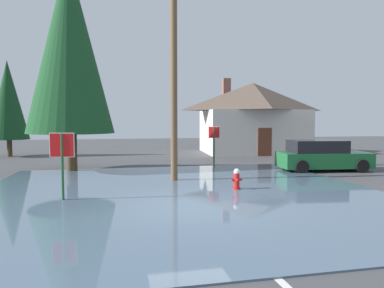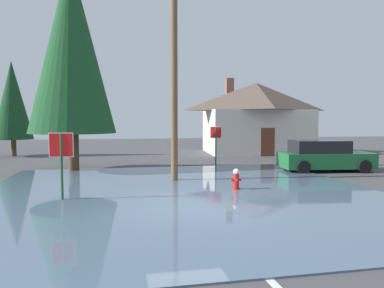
{
  "view_description": "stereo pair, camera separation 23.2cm",
  "coord_description": "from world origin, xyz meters",
  "views": [
    {
      "loc": [
        -2.16,
        -9.77,
        2.49
      ],
      "look_at": [
        0.74,
        3.72,
        1.58
      ],
      "focal_mm": 33.0,
      "sensor_mm": 36.0,
      "label": 1
    },
    {
      "loc": [
        -1.93,
        -9.82,
        2.49
      ],
      "look_at": [
        0.74,
        3.72,
        1.58
      ],
      "focal_mm": 33.0,
      "sensor_mm": 36.0,
      "label": 2
    }
  ],
  "objects": [
    {
      "name": "pine_tree_tall_left",
      "position": [
        -9.47,
        16.88,
        3.93
      ],
      "size": [
        2.67,
        2.67,
        6.68
      ],
      "color": "#4C3823",
      "rests_on": "ground"
    },
    {
      "name": "ground_plane",
      "position": [
        0.0,
        0.0,
        -0.05
      ],
      "size": [
        80.0,
        80.0,
        0.1
      ],
      "primitive_type": "cube",
      "color": "#424244"
    },
    {
      "name": "parked_car",
      "position": [
        7.88,
        6.03,
        0.73
      ],
      "size": [
        4.59,
        2.4,
        1.53
      ],
      "color": "#195B2D",
      "rests_on": "ground"
    },
    {
      "name": "pine_tree_mid_left",
      "position": [
        -4.34,
        8.46,
        6.16
      ],
      "size": [
        4.19,
        4.19,
        10.47
      ],
      "color": "#4C3823",
      "rests_on": "ground"
    },
    {
      "name": "utility_pole",
      "position": [
        0.17,
        4.57,
        4.79
      ],
      "size": [
        1.6,
        0.28,
        9.23
      ],
      "color": "brown",
      "rests_on": "ground"
    },
    {
      "name": "flood_puddle",
      "position": [
        0.02,
        2.03,
        0.02
      ],
      "size": [
        13.71,
        13.62,
        0.04
      ],
      "primitive_type": "cube",
      "color": "#4C6075",
      "rests_on": "ground"
    },
    {
      "name": "stop_sign_near",
      "position": [
        -3.81,
        1.67,
        1.52
      ],
      "size": [
        0.76,
        0.15,
        2.13
      ],
      "color": "#1E4C28",
      "rests_on": "ground"
    },
    {
      "name": "stop_sign_far",
      "position": [
        3.15,
        9.08,
        1.53
      ],
      "size": [
        0.58,
        0.31,
        2.17
      ],
      "color": "#1E4C28",
      "rests_on": "ground"
    },
    {
      "name": "lane_center_stripe",
      "position": [
        0.31,
        -4.96,
        0.0
      ],
      "size": [
        0.2,
        2.62,
        0.01
      ],
      "primitive_type": "cube",
      "rotation": [
        0.0,
        0.0,
        1.6
      ],
      "color": "silver",
      "rests_on": "ground"
    },
    {
      "name": "lane_stop_bar",
      "position": [
        -0.24,
        -1.6,
        0.0
      ],
      "size": [
        3.88,
        0.56,
        0.01
      ],
      "primitive_type": "cube",
      "rotation": [
        0.0,
        0.0,
        0.07
      ],
      "color": "silver",
      "rests_on": "ground"
    },
    {
      "name": "fire_hydrant",
      "position": [
        2.06,
        2.18,
        0.38
      ],
      "size": [
        0.39,
        0.33,
        0.78
      ],
      "color": "red",
      "rests_on": "ground"
    },
    {
      "name": "house",
      "position": [
        8.3,
        16.3,
        2.83
      ],
      "size": [
        8.52,
        6.79,
        5.87
      ],
      "color": "beige",
      "rests_on": "ground"
    }
  ]
}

